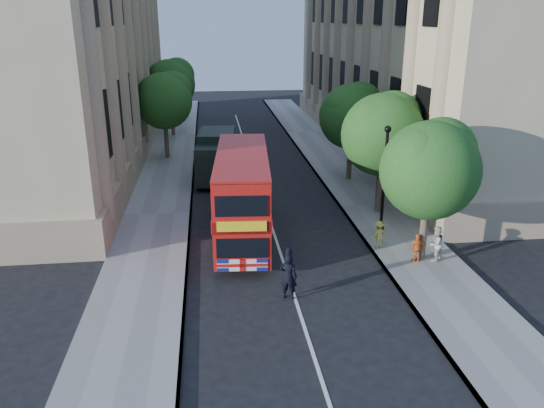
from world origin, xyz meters
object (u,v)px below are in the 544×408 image
object	(u,v)px
double_decker_bus	(243,194)
woman_pedestrian	(436,244)
police_constable	(289,276)
lamp_post	(384,185)
box_van	(217,158)

from	to	relation	value
double_decker_bus	woman_pedestrian	xyz separation A→B (m)	(7.82, -3.66, -1.32)
police_constable	woman_pedestrian	distance (m)	6.92
police_constable	woman_pedestrian	xyz separation A→B (m)	(6.56, 2.21, -0.01)
police_constable	woman_pedestrian	size ratio (longest dim) A/B	1.17
double_decker_bus	lamp_post	bearing A→B (deg)	0.09
box_van	police_constable	bearing A→B (deg)	-76.20
double_decker_bus	woman_pedestrian	distance (m)	8.73
lamp_post	box_van	size ratio (longest dim) A/B	0.93
double_decker_bus	box_van	world-z (taller)	double_decker_bus
double_decker_bus	box_van	xyz separation A→B (m)	(-1.00, 9.46, -0.71)
lamp_post	woman_pedestrian	xyz separation A→B (m)	(1.32, -3.19, -1.63)
woman_pedestrian	double_decker_bus	bearing A→B (deg)	-58.55
box_van	woman_pedestrian	size ratio (longest dim) A/B	3.64
box_van	lamp_post	bearing A→B (deg)	-47.51
double_decker_bus	police_constable	distance (m)	6.14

